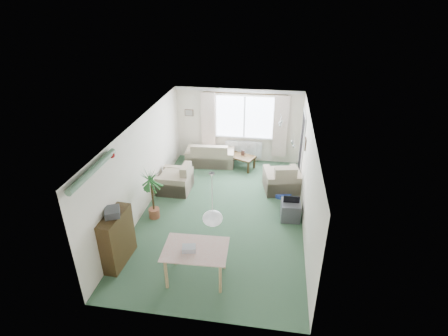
# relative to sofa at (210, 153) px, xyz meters

# --- Properties ---
(ground) EXTENTS (6.50, 6.50, 0.00)m
(ground) POSITION_rel_sofa_xyz_m (0.83, -2.75, -0.38)
(ground) COLOR #315238
(window) EXTENTS (1.80, 0.03, 1.30)m
(window) POSITION_rel_sofa_xyz_m (1.03, 0.48, 1.12)
(window) COLOR white
(curtain_rod) EXTENTS (2.60, 0.03, 0.03)m
(curtain_rod) POSITION_rel_sofa_xyz_m (1.03, 0.40, 1.89)
(curtain_rod) COLOR black
(curtain_left) EXTENTS (0.45, 0.08, 2.00)m
(curtain_left) POSITION_rel_sofa_xyz_m (-0.12, 0.38, 0.89)
(curtain_left) COLOR beige
(curtain_right) EXTENTS (0.45, 0.08, 2.00)m
(curtain_right) POSITION_rel_sofa_xyz_m (2.18, 0.38, 0.89)
(curtain_right) COLOR beige
(radiator) EXTENTS (1.20, 0.10, 0.55)m
(radiator) POSITION_rel_sofa_xyz_m (1.03, 0.44, 0.02)
(radiator) COLOR white
(doorway) EXTENTS (0.03, 0.95, 2.00)m
(doorway) POSITION_rel_sofa_xyz_m (2.81, -0.55, 0.62)
(doorway) COLOR black
(pendant_lamp) EXTENTS (0.36, 0.36, 0.36)m
(pendant_lamp) POSITION_rel_sofa_xyz_m (1.03, -5.05, 1.10)
(pendant_lamp) COLOR white
(tinsel_garland) EXTENTS (1.60, 1.60, 0.12)m
(tinsel_garland) POSITION_rel_sofa_xyz_m (-1.09, -5.05, 1.90)
(tinsel_garland) COLOR #196626
(bauble_cluster_a) EXTENTS (0.20, 0.20, 0.20)m
(bauble_cluster_a) POSITION_rel_sofa_xyz_m (2.13, -1.85, 1.84)
(bauble_cluster_a) COLOR silver
(bauble_cluster_b) EXTENTS (0.20, 0.20, 0.20)m
(bauble_cluster_b) POSITION_rel_sofa_xyz_m (2.43, -3.05, 1.84)
(bauble_cluster_b) COLOR silver
(wall_picture_back) EXTENTS (0.28, 0.03, 0.22)m
(wall_picture_back) POSITION_rel_sofa_xyz_m (-0.77, 0.48, 1.17)
(wall_picture_back) COLOR brown
(wall_picture_right) EXTENTS (0.03, 0.24, 0.30)m
(wall_picture_right) POSITION_rel_sofa_xyz_m (2.81, -1.55, 1.17)
(wall_picture_right) COLOR brown
(sofa) EXTENTS (1.58, 0.91, 0.76)m
(sofa) POSITION_rel_sofa_xyz_m (0.00, 0.00, 0.00)
(sofa) COLOR #BAAC8D
(sofa) RESTS_ON ground
(armchair_corner) EXTENTS (1.13, 1.09, 0.86)m
(armchair_corner) POSITION_rel_sofa_xyz_m (2.30, -1.31, 0.05)
(armchair_corner) COLOR #C0A691
(armchair_corner) RESTS_ON ground
(armchair_left) EXTENTS (0.88, 0.92, 0.81)m
(armchair_left) POSITION_rel_sofa_xyz_m (-0.67, -1.79, 0.03)
(armchair_left) COLOR beige
(armchair_left) RESTS_ON ground
(coffee_table) EXTENTS (1.04, 0.83, 0.41)m
(coffee_table) POSITION_rel_sofa_xyz_m (0.98, -0.11, -0.18)
(coffee_table) COLOR black
(coffee_table) RESTS_ON ground
(photo_frame) EXTENTS (0.12, 0.07, 0.16)m
(photo_frame) POSITION_rel_sofa_xyz_m (1.06, -0.07, 0.11)
(photo_frame) COLOR #4D2E28
(photo_frame) RESTS_ON coffee_table
(bookshelf) EXTENTS (0.37, 0.96, 1.16)m
(bookshelf) POSITION_rel_sofa_xyz_m (-1.01, -4.80, 0.20)
(bookshelf) COLOR black
(bookshelf) RESTS_ON ground
(hifi_box) EXTENTS (0.40, 0.43, 0.14)m
(hifi_box) POSITION_rel_sofa_xyz_m (-1.02, -4.80, 0.84)
(hifi_box) COLOR #37383C
(hifi_box) RESTS_ON bookshelf
(houseplant) EXTENTS (0.75, 0.75, 1.33)m
(houseplant) POSITION_rel_sofa_xyz_m (-0.82, -3.17, 0.28)
(houseplant) COLOR #1B4F23
(houseplant) RESTS_ON ground
(dining_table) EXTENTS (1.15, 0.79, 0.70)m
(dining_table) POSITION_rel_sofa_xyz_m (0.68, -5.02, -0.03)
(dining_table) COLOR #AB765D
(dining_table) RESTS_ON ground
(gift_box) EXTENTS (0.28, 0.22, 0.12)m
(gift_box) POSITION_rel_sofa_xyz_m (0.57, -5.09, 0.38)
(gift_box) COLOR #B0AEB9
(gift_box) RESTS_ON dining_table
(tv_cube) EXTENTS (0.49, 0.54, 0.46)m
(tv_cube) POSITION_rel_sofa_xyz_m (2.53, -2.70, -0.15)
(tv_cube) COLOR #393A3E
(tv_cube) RESTS_ON ground
(pet_bed) EXTENTS (0.67, 0.67, 0.11)m
(pet_bed) POSITION_rel_sofa_xyz_m (2.33, -1.58, -0.32)
(pet_bed) COLOR #203595
(pet_bed) RESTS_ON ground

